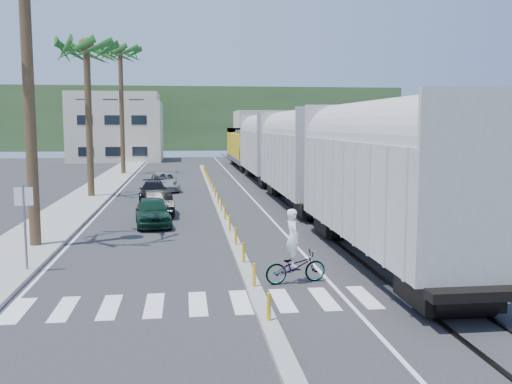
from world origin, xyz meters
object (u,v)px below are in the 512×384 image
(street_sign, at_px, (24,215))
(car_second, at_px, (159,203))
(cyclist, at_px, (295,260))
(car_lead, at_px, (153,211))

(street_sign, height_order, car_second, street_sign)
(car_second, distance_m, cyclist, 14.97)
(car_second, bearing_deg, cyclist, -77.11)
(car_lead, height_order, cyclist, cyclist)
(car_second, xyz_separation_m, cyclist, (4.80, -14.18, 0.08))
(car_lead, distance_m, cyclist, 12.01)
(street_sign, height_order, car_lead, street_sign)
(street_sign, bearing_deg, car_lead, 66.82)
(car_second, relative_size, cyclist, 1.76)
(street_sign, distance_m, car_lead, 9.52)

